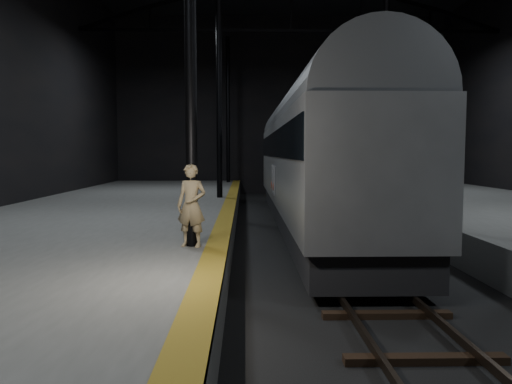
{
  "coord_description": "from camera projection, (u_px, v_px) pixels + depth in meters",
  "views": [
    {
      "loc": [
        -2.63,
        -14.99,
        3.07
      ],
      "look_at": [
        -2.33,
        -1.52,
        2.0
      ],
      "focal_mm": 35.0,
      "sensor_mm": 36.0,
      "label": 1
    }
  ],
  "objects": [
    {
      "name": "ground",
      "position": [
        331.0,
        253.0,
        15.24
      ],
      "size": [
        44.0,
        44.0,
        0.0
      ],
      "primitive_type": "plane",
      "color": "black",
      "rests_on": "ground"
    },
    {
      "name": "platform_left",
      "position": [
        84.0,
        238.0,
        15.03
      ],
      "size": [
        9.0,
        43.8,
        1.0
      ],
      "primitive_type": "cube",
      "color": "#585855",
      "rests_on": "ground"
    },
    {
      "name": "tactile_strip",
      "position": [
        225.0,
        221.0,
        15.09
      ],
      "size": [
        0.5,
        43.8,
        0.01
      ],
      "primitive_type": "cube",
      "color": "olive",
      "rests_on": "platform_left"
    },
    {
      "name": "track",
      "position": [
        331.0,
        251.0,
        15.23
      ],
      "size": [
        2.4,
        43.0,
        0.24
      ],
      "color": "#3F3328",
      "rests_on": "ground"
    },
    {
      "name": "train",
      "position": [
        311.0,
        152.0,
        19.68
      ],
      "size": [
        3.11,
        20.78,
        5.55
      ],
      "color": "#999CA0",
      "rests_on": "ground"
    },
    {
      "name": "woman",
      "position": [
        191.0,
        205.0,
        10.9
      ],
      "size": [
        0.77,
        0.62,
        1.83
      ],
      "primitive_type": "imported",
      "rotation": [
        0.0,
        0.0,
        -0.3
      ],
      "color": "tan",
      "rests_on": "platform_left"
    }
  ]
}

